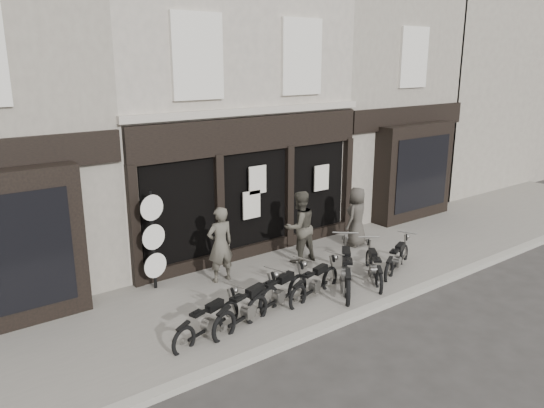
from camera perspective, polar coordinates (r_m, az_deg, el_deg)
ground_plane at (r=12.72m, az=6.00°, el=-9.57°), size 90.00×90.00×0.00m
pavement at (r=13.30m, az=3.33°, el=-8.08°), size 30.00×4.20×0.12m
kerb at (r=11.91m, az=10.19°, el=-11.20°), size 30.00×0.25×0.13m
central_building at (r=16.42m, az=-8.17°, el=10.76°), size 7.30×6.22×8.34m
neighbour_right at (r=20.25m, az=8.08°, el=11.46°), size 5.60×6.73×8.34m
filler_right at (r=26.71m, az=20.62°, el=11.67°), size 11.00×6.00×8.20m
motorcycle_0 at (r=10.63m, az=-6.89°, el=-12.70°), size 1.83×0.82×0.90m
motorcycle_1 at (r=11.00m, az=-2.56°, el=-11.31°), size 2.06×0.89×1.01m
motorcycle_2 at (r=11.63m, az=0.72°, el=-9.81°), size 2.04×0.79×0.99m
motorcycle_3 at (r=12.23m, az=4.65°, el=-8.70°), size 1.89×0.78×0.93m
motorcycle_4 at (r=12.76m, az=7.97°, el=-7.34°), size 1.81×1.92×1.14m
motorcycle_5 at (r=13.31m, az=10.89°, el=-6.87°), size 1.37×1.67×0.94m
motorcycle_6 at (r=13.98m, az=13.29°, el=-5.97°), size 1.79×1.00×0.91m
man_left at (r=12.78m, az=-5.59°, el=-4.35°), size 0.70×0.48×1.86m
man_centre at (r=13.96m, az=2.98°, el=-2.46°), size 0.96×0.76×1.92m
man_right at (r=15.38m, az=9.10°, el=-1.36°), size 0.96×0.77×1.72m
advert_sign_post at (r=12.55m, az=-12.62°, el=-4.29°), size 0.60×0.39×2.47m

